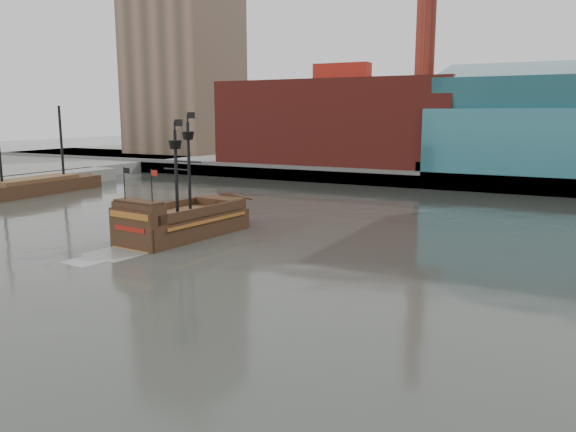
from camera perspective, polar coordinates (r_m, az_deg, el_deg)
The scene contains 7 objects.
ground at distance 29.88m, azimuth -7.50°, elevation -11.79°, with size 400.00×400.00×0.00m, color #2A2D27.
promenade_far at distance 116.21m, azimuth 19.26°, elevation 4.69°, with size 220.00×60.00×2.00m, color slate.
seawall at distance 87.20m, azimuth 16.50°, elevation 3.36°, with size 220.00×1.00×2.60m, color #4C4C49.
pier at distance 91.34m, azimuth -27.21°, elevation 2.75°, with size 6.00×40.00×2.00m, color slate.
skyline at distance 108.59m, azimuth 22.27°, elevation 16.63°, with size 149.00×45.00×62.00m.
pirate_ship at distance 52.76m, azimuth -10.60°, elevation -0.90°, with size 6.74×16.79×12.22m.
docked_vessel at distance 87.20m, azimuth -24.28°, elevation 2.61°, with size 5.10×20.83×14.10m.
Camera 1 is at (15.93, -22.66, 11.19)m, focal length 35.00 mm.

